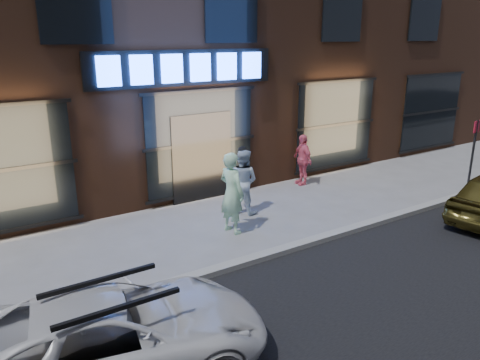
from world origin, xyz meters
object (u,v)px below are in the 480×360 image
at_px(man_cap, 243,181).
at_px(sign_post, 473,149).
at_px(man_bowtie, 232,193).
at_px(passerby, 302,160).
at_px(white_suv, 113,335).

height_order(man_cap, sign_post, sign_post).
distance_m(man_bowtie, passerby, 4.22).
bearing_deg(passerby, sign_post, 58.14).
distance_m(man_cap, white_suv, 6.30).
relative_size(man_bowtie, white_suv, 0.46).
xyz_separation_m(man_bowtie, man_cap, (0.90, 0.92, -0.11)).
bearing_deg(man_cap, passerby, -101.82).
xyz_separation_m(man_bowtie, passerby, (3.75, 1.94, -0.18)).
relative_size(man_bowtie, passerby, 1.23).
height_order(man_bowtie, passerby, man_bowtie).
height_order(man_bowtie, white_suv, man_bowtie).
bearing_deg(man_bowtie, passerby, -74.34).
relative_size(man_cap, white_suv, 0.40).
distance_m(man_bowtie, man_cap, 1.29).
bearing_deg(sign_post, white_suv, -179.66).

